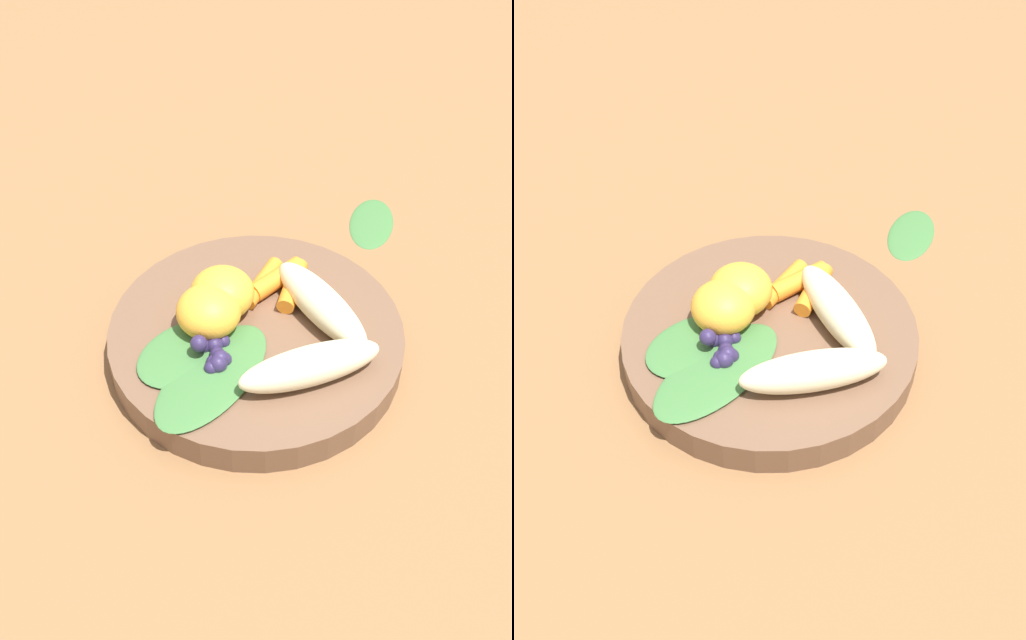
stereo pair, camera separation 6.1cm
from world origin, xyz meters
TOP-DOWN VIEW (x-y plane):
  - ground_plane at (0.00, 0.00)m, footprint 2.40×2.40m
  - bowl at (0.00, 0.00)m, footprint 0.24×0.24m
  - banana_peeled_left at (0.05, -0.02)m, footprint 0.04×0.12m
  - banana_peeled_right at (0.00, -0.07)m, footprint 0.12×0.06m
  - orange_segment_near at (-0.03, 0.02)m, footprint 0.05×0.05m
  - orange_segment_far at (-0.01, 0.03)m, footprint 0.05×0.05m
  - carrot_front at (0.05, 0.02)m, footprint 0.05×0.05m
  - carrot_mid_left at (0.05, 0.03)m, footprint 0.06×0.02m
  - carrot_mid_right at (0.03, 0.04)m, footprint 0.06×0.04m
  - blueberry_pile at (-0.05, -0.01)m, footprint 0.04×0.04m
  - coconut_shred_patch at (-0.05, 0.01)m, footprint 0.04×0.04m
  - kale_leaf_left at (-0.06, 0.01)m, footprint 0.09×0.07m
  - kale_leaf_right at (-0.06, -0.02)m, footprint 0.14×0.10m
  - kale_leaf_stray at (0.20, 0.07)m, footprint 0.09×0.09m

SIDE VIEW (x-z plane):
  - ground_plane at x=0.00m, z-range 0.00..0.00m
  - kale_leaf_stray at x=0.20m, z-range 0.00..0.01m
  - bowl at x=0.00m, z-range 0.00..0.03m
  - coconut_shred_patch at x=-0.05m, z-range 0.03..0.03m
  - kale_leaf_left at x=-0.06m, z-range 0.03..0.03m
  - kale_leaf_right at x=-0.06m, z-range 0.03..0.03m
  - carrot_mid_right at x=0.03m, z-range 0.03..0.04m
  - carrot_front at x=0.05m, z-range 0.03..0.04m
  - blueberry_pile at x=-0.05m, z-range 0.02..0.05m
  - carrot_mid_left at x=0.05m, z-range 0.03..0.04m
  - banana_peeled_left at x=0.05m, z-range 0.03..0.06m
  - banana_peeled_right at x=0.00m, z-range 0.03..0.06m
  - orange_segment_near at x=-0.03m, z-range 0.03..0.07m
  - orange_segment_far at x=-0.01m, z-range 0.03..0.07m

